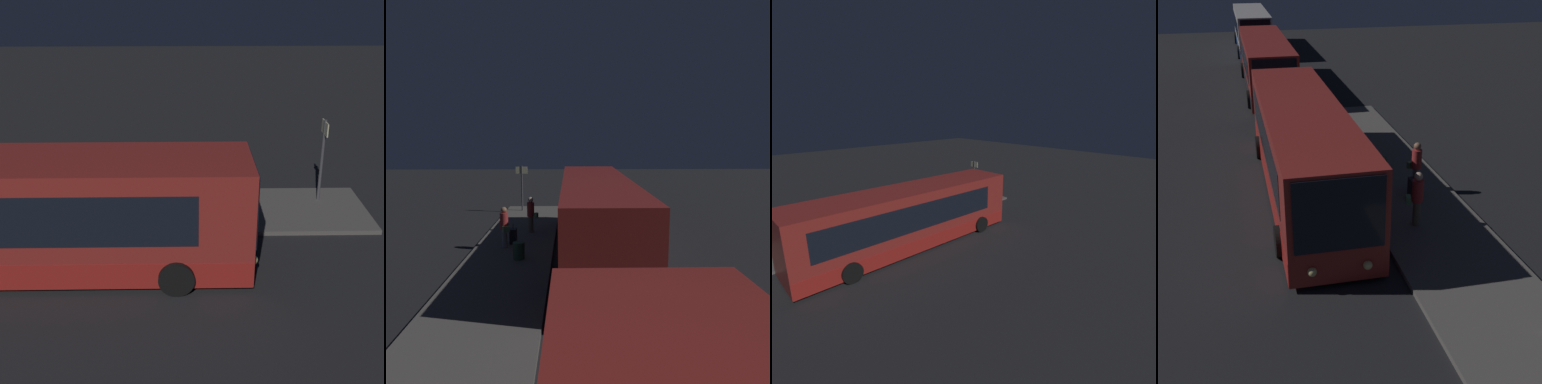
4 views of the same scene
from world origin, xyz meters
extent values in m
plane|color=#232326|center=(0.00, 0.00, 0.00)|extent=(80.00, 80.00, 0.00)
cube|color=#605B56|center=(0.00, 3.25, 0.07)|extent=(20.00, 3.30, 0.14)
cube|color=maroon|center=(-0.25, -0.11, 1.64)|extent=(11.98, 2.56, 2.97)
cube|color=#B2231E|center=(-0.25, -0.11, 0.51)|extent=(11.92, 2.58, 0.70)
cube|color=black|center=(-0.55, -0.11, 2.00)|extent=(9.82, 2.59, 1.31)
cube|color=black|center=(5.76, -0.11, 2.08)|extent=(0.06, 2.26, 1.90)
sphere|color=#F9E58C|center=(5.78, 0.60, 0.61)|extent=(0.24, 0.24, 0.24)
sphere|color=#F9E58C|center=(5.78, -0.81, 0.61)|extent=(0.24, 0.24, 0.24)
cylinder|color=black|center=(3.82, 1.18, 0.45)|extent=(0.90, 0.30, 0.90)
cylinder|color=black|center=(3.82, -1.39, 0.45)|extent=(0.90, 0.30, 0.90)
cylinder|color=black|center=(-3.97, 1.18, 0.45)|extent=(0.90, 0.30, 0.90)
cylinder|color=black|center=(-3.97, -1.39, 0.45)|extent=(0.90, 0.30, 0.90)
cube|color=black|center=(-9.69, -0.11, 1.97)|extent=(0.06, 2.18, 1.80)
cylinder|color=gray|center=(0.69, 3.65, 0.53)|extent=(0.32, 0.32, 0.78)
cylinder|color=#BF3333|center=(0.69, 3.65, 1.26)|extent=(0.46, 0.46, 0.68)
sphere|color=#9E7051|center=(0.69, 3.65, 1.72)|extent=(0.25, 0.25, 0.25)
cube|color=#598C59|center=(0.45, 3.53, 0.97)|extent=(0.25, 0.31, 0.24)
cylinder|color=#6B604C|center=(3.18, 2.80, 0.53)|extent=(0.29, 0.29, 0.78)
cylinder|color=#BF3333|center=(3.18, 2.80, 1.26)|extent=(0.41, 0.41, 0.68)
sphere|color=beige|center=(3.18, 2.80, 1.73)|extent=(0.26, 0.26, 0.26)
cube|color=#598C59|center=(3.12, 2.54, 0.97)|extent=(0.30, 0.20, 0.24)
cube|color=black|center=(1.26, 3.37, 0.46)|extent=(0.46, 0.27, 0.64)
cylinder|color=black|center=(1.26, 3.37, 0.90)|extent=(0.02, 0.02, 0.24)
cylinder|color=#4C4C51|center=(8.58, 3.90, 1.54)|extent=(0.10, 0.10, 2.80)
cube|color=beige|center=(8.58, 3.90, 2.67)|extent=(0.04, 0.73, 0.43)
cylinder|color=#2D4C33|center=(-0.86, 2.84, 0.47)|extent=(0.44, 0.44, 0.65)
camera|label=1|loc=(3.99, -12.58, 7.64)|focal=50.00mm
camera|label=2|loc=(-14.57, 0.89, 4.74)|focal=35.00mm
camera|label=3|loc=(-8.16, -12.62, 7.09)|focal=28.00mm
camera|label=4|loc=(16.76, -2.37, 7.88)|focal=50.00mm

